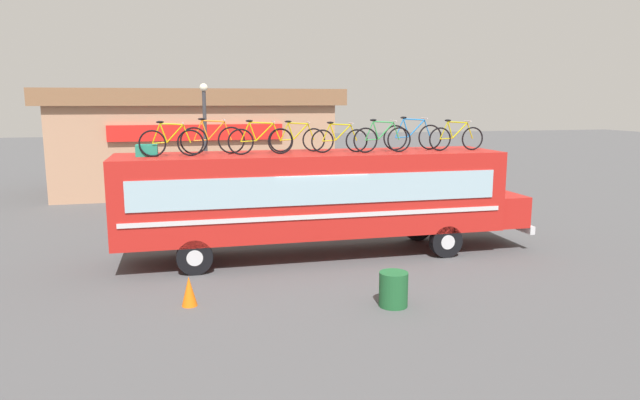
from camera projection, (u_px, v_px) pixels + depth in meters
name	position (u px, v px, depth m)	size (l,w,h in m)	color
ground_plane	(313.00, 255.00, 16.49)	(120.00, 120.00, 0.00)	#4C4C4F
bus	(319.00, 194.00, 16.23)	(11.90, 2.41, 2.98)	red
luggage_bag_1	(147.00, 150.00, 14.99)	(0.55, 0.47, 0.30)	#1E7F66
rooftop_bicycle_1	(171.00, 142.00, 14.84)	(1.66, 0.44, 0.93)	black
rooftop_bicycle_2	(213.00, 139.00, 15.50)	(1.75, 0.44, 0.98)	black
rooftop_bicycle_3	(261.00, 140.00, 15.40)	(1.79, 0.44, 0.94)	black
rooftop_bicycle_4	(297.00, 139.00, 16.19)	(1.62, 0.44, 0.89)	black
rooftop_bicycle_5	(339.00, 140.00, 15.97)	(1.65, 0.44, 0.87)	black
rooftop_bicycle_6	(382.00, 139.00, 15.98)	(1.71, 0.44, 0.94)	black
rooftop_bicycle_7	(413.00, 136.00, 16.75)	(1.84, 0.44, 0.98)	black
rooftop_bicycle_8	(456.00, 138.00, 16.62)	(1.72, 0.44, 0.91)	black
roadside_building	(196.00, 139.00, 28.49)	(13.69, 6.97, 4.94)	tan
trash_bin	(393.00, 289.00, 12.38)	(0.63, 0.63, 0.76)	#1E592D
traffic_cone	(189.00, 291.00, 12.40)	(0.34, 0.34, 0.66)	orange
street_lamp	(205.00, 139.00, 21.63)	(0.31, 0.31, 5.05)	#38383D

